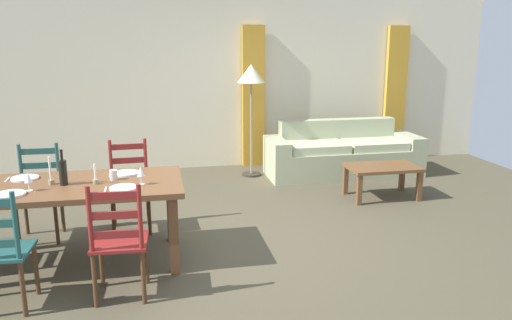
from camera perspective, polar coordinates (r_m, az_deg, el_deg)
ground_plane at (r=5.10m, az=-3.43°, el=-9.67°), size 9.60×9.60×0.02m
wall_far at (r=8.00m, az=-6.90°, el=8.78°), size 9.60×0.16×2.70m
curtain_panel_left at (r=8.00m, az=-0.29°, el=7.08°), size 0.35×0.08×2.20m
curtain_panel_right at (r=8.78m, az=15.39°, el=7.17°), size 0.35×0.08×2.20m
dining_table at (r=4.76m, az=-19.84°, el=-3.54°), size 1.90×0.96×0.75m
dining_chair_near_right at (r=4.08m, az=-15.18°, el=-8.81°), size 0.44×0.42×0.96m
dining_chair_far_left at (r=5.58m, az=-23.18°, el=-3.38°), size 0.42×0.40×0.96m
dining_chair_far_right at (r=5.51m, az=-14.01°, el=-2.88°), size 0.44×0.42×0.96m
dinner_plate_near_left at (r=4.59m, az=-25.93°, el=-3.48°), size 0.24×0.24×0.02m
dinner_plate_near_right at (r=4.45m, az=-14.65°, el=-3.06°), size 0.24×0.24×0.02m
fork_near_right at (r=4.46m, az=-16.57°, el=-3.22°), size 0.02×0.17×0.01m
dinner_plate_far_left at (r=5.06m, az=-24.57°, el=-1.86°), size 0.24×0.24×0.02m
fork_far_left at (r=5.10m, az=-26.21°, el=-1.99°), size 0.02×0.17×0.01m
dinner_plate_far_right at (r=4.93m, az=-14.36°, el=-1.44°), size 0.24×0.24×0.02m
fork_far_right at (r=4.94m, az=-16.09°, el=-1.58°), size 0.02×0.17×0.01m
wine_bottle at (r=4.70m, az=-20.90°, el=-1.25°), size 0.07×0.07×0.32m
wine_glass_near_left at (r=4.62m, az=-24.27°, el=-1.89°), size 0.06×0.06×0.16m
wine_glass_near_right at (r=4.52m, az=-12.84°, el=-1.36°), size 0.06×0.06×0.16m
coffee_cup_primary at (r=4.75m, az=-15.74°, el=-1.62°), size 0.07×0.07×0.09m
candle_tall at (r=4.77m, az=-22.10°, el=-1.75°), size 0.05×0.05×0.25m
candle_short at (r=4.66m, az=-17.61°, el=-2.01°), size 0.05×0.05×0.18m
couch at (r=7.72m, az=9.62°, el=0.56°), size 2.28×0.81×0.80m
coffee_table at (r=6.65m, az=14.03°, el=-1.17°), size 0.90×0.56×0.42m
standing_lamp at (r=7.36m, az=-0.55°, el=8.95°), size 0.40×0.40×1.64m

